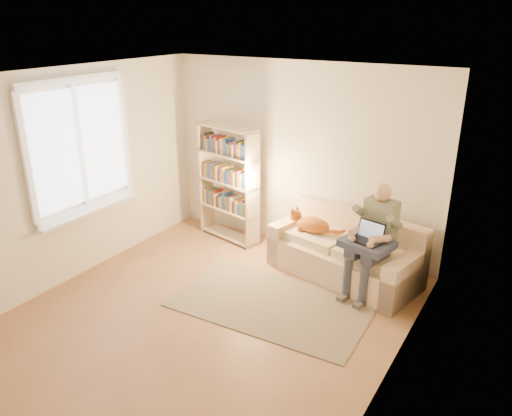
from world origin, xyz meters
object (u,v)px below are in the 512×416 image
Objects in this scene: laptop at (366,235)px; bookshelf at (228,178)px; cat at (312,224)px; sofa at (346,254)px; person at (374,234)px.

laptop is 0.22× the size of bookshelf.
sofa is at bearing 14.73° from cat.
sofa is 2.88× the size of cat.
person is 1.93× the size of cat.
laptop is at bearing -105.75° from person.
person is at bearing -18.04° from sofa.
sofa is 2.02m from bookshelf.
laptop is (0.35, -0.34, 0.49)m from sofa.
cat is (-0.47, -0.02, 0.33)m from sofa.
bookshelf is (-1.91, 0.16, 0.65)m from sofa.
person is 2.36m from bookshelf.
cat is at bearing 4.77° from bookshelf.
person is 0.92m from cat.
cat is 1.84× the size of laptop.
person is at bearing 74.25° from laptop.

